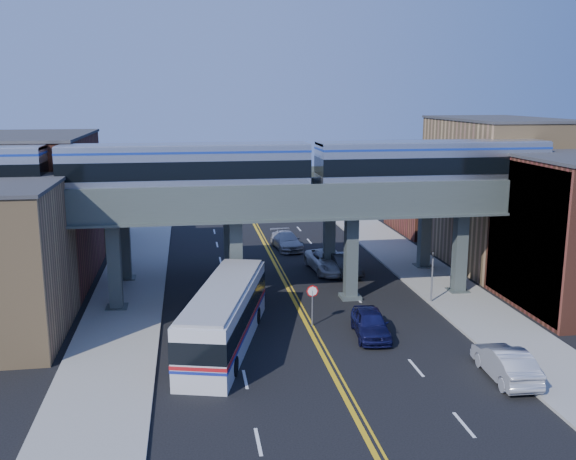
# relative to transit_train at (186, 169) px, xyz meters

# --- Properties ---
(ground) EXTENTS (120.00, 120.00, 0.00)m
(ground) POSITION_rel_transit_train_xyz_m (7.12, -8.00, -9.35)
(ground) COLOR black
(ground) RESTS_ON ground
(sidewalk_west) EXTENTS (5.00, 70.00, 0.16)m
(sidewalk_west) POSITION_rel_transit_train_xyz_m (-4.38, 2.00, -9.27)
(sidewalk_west) COLOR gray
(sidewalk_west) RESTS_ON ground
(sidewalk_east) EXTENTS (5.00, 70.00, 0.16)m
(sidewalk_east) POSITION_rel_transit_train_xyz_m (18.62, 2.00, -9.27)
(sidewalk_east) COLOR gray
(sidewalk_east) RESTS_ON ground
(building_west_b) EXTENTS (8.00, 14.00, 11.00)m
(building_west_b) POSITION_rel_transit_train_xyz_m (-11.38, 8.00, -3.85)
(building_west_b) COLOR brown
(building_west_b) RESTS_ON ground
(building_west_c) EXTENTS (8.00, 10.00, 8.00)m
(building_west_c) POSITION_rel_transit_train_xyz_m (-11.38, 21.00, -5.35)
(building_west_c) COLOR #A18053
(building_west_c) RESTS_ON ground
(building_east_b) EXTENTS (8.00, 14.00, 12.00)m
(building_east_b) POSITION_rel_transit_train_xyz_m (25.62, 8.00, -3.35)
(building_east_b) COLOR #A18053
(building_east_b) RESTS_ON ground
(building_east_c) EXTENTS (8.00, 10.00, 9.00)m
(building_east_c) POSITION_rel_transit_train_xyz_m (25.62, 21.00, -4.85)
(building_east_c) COLOR brown
(building_east_c) RESTS_ON ground
(mural_panel) EXTENTS (0.10, 9.50, 9.50)m
(mural_panel) POSITION_rel_transit_train_xyz_m (21.67, -4.00, -4.60)
(mural_panel) COLOR teal
(mural_panel) RESTS_ON ground
(elevated_viaduct_near) EXTENTS (52.00, 3.60, 7.40)m
(elevated_viaduct_near) POSITION_rel_transit_train_xyz_m (7.12, 0.00, -2.88)
(elevated_viaduct_near) COLOR #465150
(elevated_viaduct_near) RESTS_ON ground
(elevated_viaduct_far) EXTENTS (52.00, 3.60, 7.40)m
(elevated_viaduct_far) POSITION_rel_transit_train_xyz_m (7.12, 7.00, -2.88)
(elevated_viaduct_far) COLOR #465150
(elevated_viaduct_far) RESTS_ON ground
(transit_train) EXTENTS (49.41, 3.10, 3.62)m
(transit_train) POSITION_rel_transit_train_xyz_m (0.00, 0.00, 0.00)
(transit_train) COLOR black
(transit_train) RESTS_ON elevated_viaduct_near
(stop_sign) EXTENTS (0.76, 0.09, 2.63)m
(stop_sign) POSITION_rel_transit_train_xyz_m (7.42, -5.00, -7.60)
(stop_sign) COLOR slate
(stop_sign) RESTS_ON ground
(traffic_signal) EXTENTS (0.15, 0.18, 4.10)m
(traffic_signal) POSITION_rel_transit_train_xyz_m (16.32, -2.00, -7.05)
(traffic_signal) COLOR slate
(traffic_signal) RESTS_ON ground
(transit_bus) EXTENTS (6.03, 13.11, 3.30)m
(transit_bus) POSITION_rel_transit_train_xyz_m (1.90, -7.24, -7.66)
(transit_bus) COLOR silver
(transit_bus) RESTS_ON ground
(car_lane_a) EXTENTS (2.38, 4.92, 1.62)m
(car_lane_a) POSITION_rel_transit_train_xyz_m (10.50, -7.25, -8.54)
(car_lane_a) COLOR #10113B
(car_lane_a) RESTS_ON ground
(car_lane_b) EXTENTS (2.22, 5.10, 1.63)m
(car_lane_b) POSITION_rel_transit_train_xyz_m (12.12, 6.03, -8.54)
(car_lane_b) COLOR #2A2A2C
(car_lane_b) RESTS_ON ground
(car_lane_c) EXTENTS (3.25, 6.22, 1.67)m
(car_lane_c) POSITION_rel_transit_train_xyz_m (11.14, 7.19, -8.52)
(car_lane_c) COLOR silver
(car_lane_c) RESTS_ON ground
(car_lane_d) EXTENTS (2.75, 5.53, 1.54)m
(car_lane_d) POSITION_rel_transit_train_xyz_m (8.92, 15.28, -8.58)
(car_lane_d) COLOR #A3A2A7
(car_lane_d) RESTS_ON ground
(car_parked_curb) EXTENTS (2.02, 5.11, 1.65)m
(car_parked_curb) POSITION_rel_transit_train_xyz_m (15.62, -13.88, -8.53)
(car_parked_curb) COLOR #A6A7AB
(car_parked_curb) RESTS_ON ground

